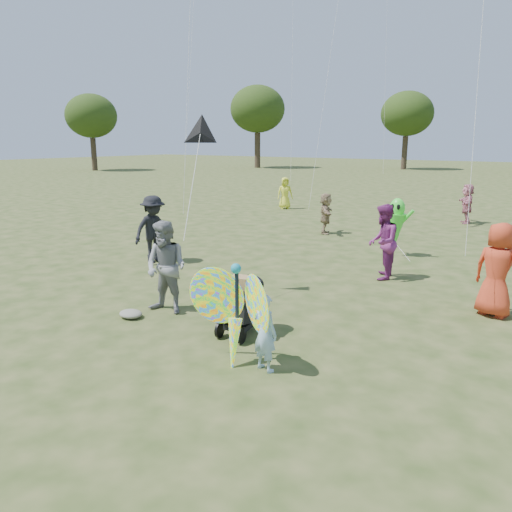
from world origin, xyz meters
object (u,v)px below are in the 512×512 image
Objects in this scene: adult_man at (166,267)px; jogging_stroller at (244,301)px; crowd_g at (285,193)px; child_girl at (265,333)px; crowd_a at (497,270)px; alien_kite at (396,224)px; crowd_j at (467,204)px; crowd_b at (154,229)px; crowd_e at (383,242)px; butterfly_kite at (235,313)px; crowd_d at (326,213)px.

jogging_stroller is (1.94, -0.05, -0.32)m from adult_man.
crowd_g is at bearing 106.21° from adult_man.
crowd_a is at bearing -105.60° from child_girl.
crowd_j is at bearing 87.20° from alien_kite.
crowd_b is 1.74× the size of jogging_stroller.
crowd_e is at bearing -60.16° from crowd_b.
crowd_b is 1.16× the size of crowd_j.
butterfly_kite is at bearing -19.31° from crowd_j.
adult_man is at bearing 168.77° from jogging_stroller.
crowd_e is at bearing -89.96° from crowd_g.
crowd_d is at bearing -155.17° from crowd_e.
adult_man is at bearing -43.47° from crowd_e.
crowd_e reaches higher than alien_kite.
crowd_j is 7.56m from alien_kite.
child_girl is 5.19m from crowd_a.
crowd_b is at bearing 145.91° from butterfly_kite.
crowd_j is at bearing 74.30° from adult_man.
jogging_stroller is at bearing 61.59° from crowd_a.
crowd_a is 8.81m from crowd_b.
crowd_d is at bearing -5.10° from crowd_b.
crowd_g is at bearing -47.57° from child_girl.
alien_kite is (-3.41, 3.98, 0.03)m from crowd_a.
crowd_b is at bearing 138.42° from crowd_d.
crowd_e is at bearing -9.16° from crowd_a.
adult_man reaches higher than child_girl.
crowd_a is 0.98× the size of crowd_b.
butterfly_kite is (3.88, -10.72, 0.06)m from crowd_d.
jogging_stroller is (3.28, -9.67, -0.14)m from crowd_d.
child_girl is 1.51m from jogging_stroller.
crowd_j is at bearing -75.73° from child_girl.
crowd_a is at bearing -85.63° from crowd_g.
jogging_stroller is at bearing -107.72° from crowd_b.
crowd_g is 0.91× the size of alien_kite.
adult_man reaches higher than crowd_d.
crowd_e is (3.97, -4.75, 0.19)m from crowd_d.
crowd_g is (-2.80, 11.71, -0.16)m from crowd_b.
adult_man is at bearing -6.99° from child_girl.
jogging_stroller is (-0.48, -15.12, -0.21)m from crowd_j.
crowd_g reaches higher than jogging_stroller.
crowd_d is at bearing -88.04° from crowd_g.
crowd_b is (-8.79, -0.66, 0.01)m from crowd_a.
crowd_g is (-6.12, 14.59, -0.15)m from adult_man.
child_girl is 0.67× the size of butterfly_kite.
child_girl is 5.95m from crowd_e.
crowd_a reaches higher than crowd_j.
butterfly_kite is at bearing -112.77° from crowd_b.
crowd_j is 16.17m from butterfly_kite.
crowd_d is at bearing -55.60° from child_girl.
crowd_e is 5.97m from butterfly_kite.
adult_man is at bearing -119.51° from crowd_b.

